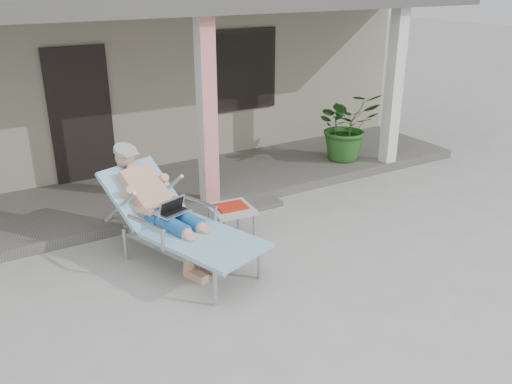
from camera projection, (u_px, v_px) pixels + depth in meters
ground at (292, 274)px, 6.32m from camera, size 60.00×60.00×0.00m
house at (112, 58)px, 10.86m from camera, size 10.40×5.40×3.30m
porch_deck at (187, 187)px, 8.68m from camera, size 10.00×2.00×0.15m
porch_overhang at (179, 9)px, 7.61m from camera, size 10.00×2.30×2.85m
porch_step at (220, 214)px, 7.78m from camera, size 2.00×0.30×0.07m
lounger at (168, 194)px, 6.29m from camera, size 1.46×2.26×1.42m
side_table at (231, 211)px, 7.00m from camera, size 0.58×0.58×0.48m
potted_palm at (347, 125)px, 9.52m from camera, size 1.30×1.19×1.23m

